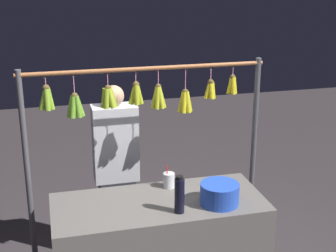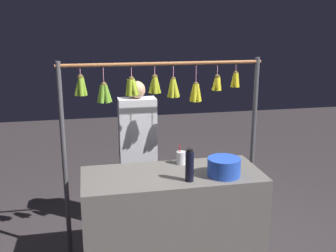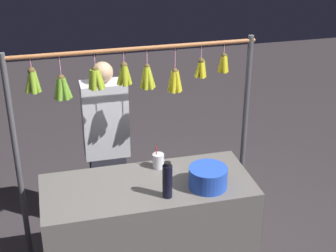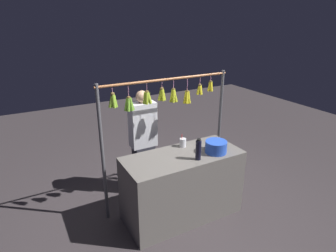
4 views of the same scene
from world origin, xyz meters
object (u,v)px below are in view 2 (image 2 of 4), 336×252
at_px(blue_bucket, 224,167).
at_px(drink_cup, 181,158).
at_px(water_bottle, 190,166).
at_px(vendor_person, 138,158).

bearing_deg(blue_bucket, drink_cup, -51.43).
relative_size(water_bottle, drink_cup, 1.50).
relative_size(blue_bucket, vendor_person, 0.17).
distance_m(drink_cup, vendor_person, 0.70).
bearing_deg(vendor_person, water_bottle, 106.24).
height_order(water_bottle, vendor_person, vendor_person).
bearing_deg(water_bottle, drink_cup, -94.10).
bearing_deg(drink_cup, blue_bucket, 128.57).
relative_size(drink_cup, vendor_person, 0.11).
bearing_deg(water_bottle, vendor_person, -73.76).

